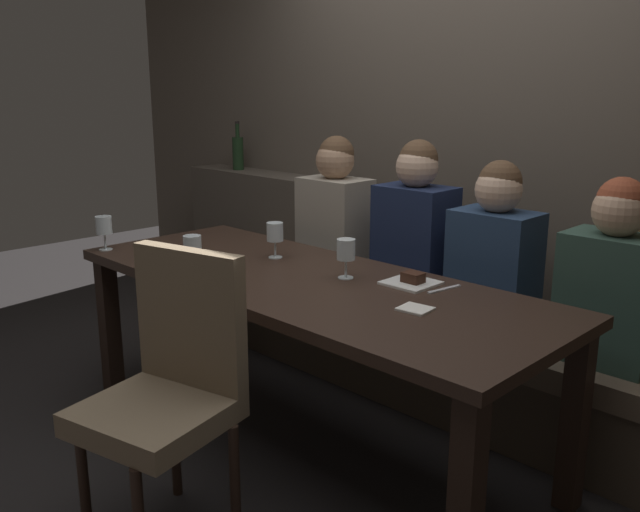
# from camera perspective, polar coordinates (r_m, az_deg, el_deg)

# --- Properties ---
(ground) EXTENTS (9.00, 9.00, 0.00)m
(ground) POSITION_cam_1_polar(r_m,az_deg,el_deg) (3.05, -1.29, -15.30)
(ground) COLOR black
(back_wall_tiled) EXTENTS (6.00, 0.12, 3.00)m
(back_wall_tiled) POSITION_cam_1_polar(r_m,az_deg,el_deg) (3.61, 13.10, 13.80)
(back_wall_tiled) COLOR brown
(back_wall_tiled) RESTS_ON ground
(back_counter) EXTENTS (1.10, 0.28, 0.95)m
(back_counter) POSITION_cam_1_polar(r_m,az_deg,el_deg) (4.62, -5.35, 1.29)
(back_counter) COLOR #494138
(back_counter) RESTS_ON ground
(dining_table) EXTENTS (2.20, 0.84, 0.74)m
(dining_table) POSITION_cam_1_polar(r_m,az_deg,el_deg) (2.79, -1.36, -3.56)
(dining_table) COLOR black
(dining_table) RESTS_ON ground
(banquette_bench) EXTENTS (2.50, 0.44, 0.45)m
(banquette_bench) POSITION_cam_1_polar(r_m,az_deg,el_deg) (3.43, 7.23, -7.76)
(banquette_bench) COLOR #40352A
(banquette_bench) RESTS_ON ground
(chair_near_side) EXTENTS (0.53, 0.53, 0.98)m
(chair_near_side) POSITION_cam_1_polar(r_m,az_deg,el_deg) (2.33, -12.60, -10.10)
(chair_near_side) COLOR #302119
(chair_near_side) RESTS_ON ground
(diner_redhead) EXTENTS (0.36, 0.24, 0.81)m
(diner_redhead) POSITION_cam_1_polar(r_m,az_deg,el_deg) (3.54, 1.27, 3.28)
(diner_redhead) COLOR #9E9384
(diner_redhead) RESTS_ON banquette_bench
(diner_bearded) EXTENTS (0.36, 0.24, 0.82)m
(diner_bearded) POSITION_cam_1_polar(r_m,az_deg,el_deg) (3.25, 8.06, 2.21)
(diner_bearded) COLOR #192342
(diner_bearded) RESTS_ON banquette_bench
(diner_far_end) EXTENTS (0.36, 0.24, 0.75)m
(diner_far_end) POSITION_cam_1_polar(r_m,az_deg,el_deg) (3.02, 14.61, 0.37)
(diner_far_end) COLOR navy
(diner_far_end) RESTS_ON banquette_bench
(diner_near_end) EXTENTS (0.36, 0.24, 0.73)m
(diner_near_end) POSITION_cam_1_polar(r_m,az_deg,el_deg) (2.80, 23.57, -1.68)
(diner_near_end) COLOR #2D473D
(diner_near_end) RESTS_ON banquette_bench
(wine_bottle_dark_red) EXTENTS (0.08, 0.08, 0.33)m
(wine_bottle_dark_red) POSITION_cam_1_polar(r_m,az_deg,el_deg) (4.65, -6.98, 8.76)
(wine_bottle_dark_red) COLOR black
(wine_bottle_dark_red) RESTS_ON back_counter
(wine_glass_near_right) EXTENTS (0.08, 0.08, 0.16)m
(wine_glass_near_right) POSITION_cam_1_polar(r_m,az_deg,el_deg) (3.37, -17.89, 2.44)
(wine_glass_near_right) COLOR silver
(wine_glass_near_right) RESTS_ON dining_table
(wine_glass_near_left) EXTENTS (0.08, 0.08, 0.16)m
(wine_glass_near_left) POSITION_cam_1_polar(r_m,az_deg,el_deg) (2.72, 2.22, 0.47)
(wine_glass_near_left) COLOR silver
(wine_glass_near_left) RESTS_ON dining_table
(wine_glass_center_back) EXTENTS (0.08, 0.08, 0.16)m
(wine_glass_center_back) POSITION_cam_1_polar(r_m,az_deg,el_deg) (2.84, -10.79, 0.78)
(wine_glass_center_back) COLOR silver
(wine_glass_center_back) RESTS_ON dining_table
(wine_glass_center_front) EXTENTS (0.08, 0.08, 0.16)m
(wine_glass_center_front) POSITION_cam_1_polar(r_m,az_deg,el_deg) (3.06, -3.85, 1.91)
(wine_glass_center_front) COLOR silver
(wine_glass_center_front) RESTS_ON dining_table
(dessert_plate) EXTENTS (0.19, 0.19, 0.05)m
(dessert_plate) POSITION_cam_1_polar(r_m,az_deg,el_deg) (2.69, 7.79, -2.11)
(dessert_plate) COLOR white
(dessert_plate) RESTS_ON dining_table
(fork_on_table) EXTENTS (0.04, 0.17, 0.01)m
(fork_on_table) POSITION_cam_1_polar(r_m,az_deg,el_deg) (2.64, 10.52, -2.79)
(fork_on_table) COLOR silver
(fork_on_table) RESTS_ON dining_table
(folded_napkin) EXTENTS (0.12, 0.11, 0.01)m
(folded_napkin) POSITION_cam_1_polar(r_m,az_deg,el_deg) (2.39, 8.09, -4.47)
(folded_napkin) COLOR silver
(folded_napkin) RESTS_ON dining_table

